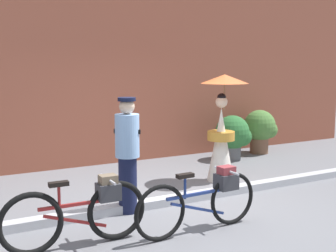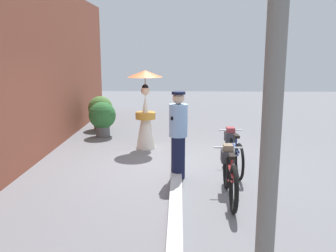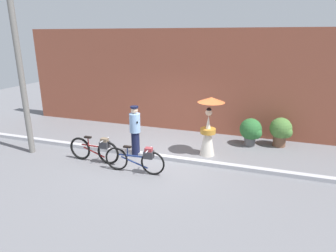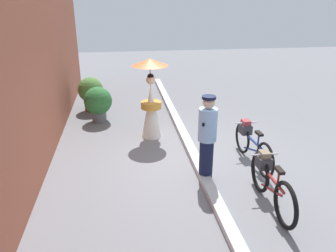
{
  "view_description": "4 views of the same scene",
  "coord_description": "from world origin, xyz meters",
  "views": [
    {
      "loc": [
        -3.11,
        -5.65,
        2.1
      ],
      "look_at": [
        0.32,
        0.66,
        1.09
      ],
      "focal_mm": 47.44,
      "sensor_mm": 36.0,
      "label": 1
    },
    {
      "loc": [
        -7.32,
        -0.04,
        2.34
      ],
      "look_at": [
        -0.0,
        0.18,
        0.86
      ],
      "focal_mm": 39.1,
      "sensor_mm": 36.0,
      "label": 2
    },
    {
      "loc": [
        3.08,
        -7.98,
        3.73
      ],
      "look_at": [
        0.28,
        0.32,
        1.0
      ],
      "focal_mm": 31.2,
      "sensor_mm": 36.0,
      "label": 3
    },
    {
      "loc": [
        -6.02,
        1.47,
        3.26
      ],
      "look_at": [
        -0.12,
        0.6,
        0.89
      ],
      "focal_mm": 35.22,
      "sensor_mm": 36.0,
      "label": 4
    }
  ],
  "objects": [
    {
      "name": "person_officer",
      "position": [
        -0.7,
        -0.03,
        0.87
      ],
      "size": [
        0.34,
        0.34,
        1.64
      ],
      "color": "#141938",
      "rests_on": "ground_plane"
    },
    {
      "name": "building_wall",
      "position": [
        0.0,
        3.21,
        1.99
      ],
      "size": [
        14.0,
        0.4,
        3.99
      ],
      "primitive_type": "cube",
      "color": "brown",
      "rests_on": "ground_plane"
    },
    {
      "name": "bicycle_near_officer",
      "position": [
        -0.13,
        -1.14,
        0.42
      ],
      "size": [
        1.79,
        0.48,
        0.79
      ],
      "color": "black",
      "rests_on": "ground_plane"
    },
    {
      "name": "utility_pole",
      "position": [
        -4.1,
        -0.87,
        2.4
      ],
      "size": [
        0.18,
        0.18,
        4.8
      ],
      "primitive_type": "cylinder",
      "color": "slate",
      "rests_on": "ground_plane"
    },
    {
      "name": "sidewalk_curb",
      "position": [
        0.0,
        0.0,
        0.06
      ],
      "size": [
        14.0,
        0.2,
        0.12
      ],
      "primitive_type": "cube",
      "color": "#B2B2B7",
      "rests_on": "ground_plane"
    },
    {
      "name": "potted_plant_by_door",
      "position": [
        3.73,
        2.36,
        0.58
      ],
      "size": [
        0.76,
        0.75,
        1.03
      ],
      "color": "brown",
      "rests_on": "ground_plane"
    },
    {
      "name": "potted_plant_small",
      "position": [
        2.75,
        2.09,
        0.55
      ],
      "size": [
        0.78,
        0.76,
        0.98
      ],
      "color": "#59595B",
      "rests_on": "ground_plane"
    },
    {
      "name": "ground_plane",
      "position": [
        0.0,
        0.0,
        0.0
      ],
      "size": [
        30.0,
        30.0,
        0.0
      ],
      "primitive_type": "plane",
      "color": "slate"
    },
    {
      "name": "bicycle_far_side",
      "position": [
        -1.64,
        -0.87,
        0.42
      ],
      "size": [
        1.72,
        0.48,
        0.81
      ],
      "color": "black",
      "rests_on": "ground_plane"
    },
    {
      "name": "person_with_parasol",
      "position": [
        1.48,
        0.78,
        0.98
      ],
      "size": [
        0.85,
        0.85,
        1.91
      ],
      "color": "silver",
      "rests_on": "ground_plane"
    }
  ]
}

